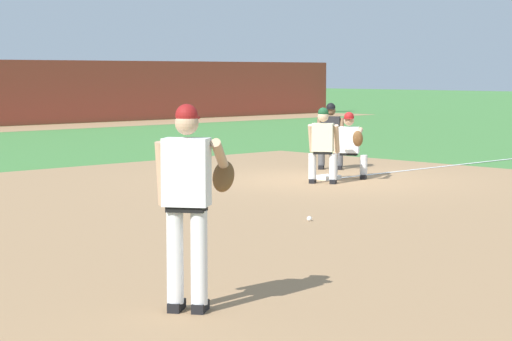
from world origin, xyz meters
name	(u,v)px	position (x,y,z in m)	size (l,w,h in m)	color
ground_plane	(328,180)	(0.00, 0.00, 0.00)	(160.00, 160.00, 0.00)	#47843D
infield_dirt_patch	(284,221)	(-4.53, -3.24, 0.00)	(18.00, 18.00, 0.01)	#A87F56
first_base_bag	(328,177)	(0.00, 0.00, 0.04)	(0.38, 0.38, 0.09)	white
baseball	(309,219)	(-4.31, -3.52, 0.04)	(0.07, 0.07, 0.07)	white
pitcher	(190,194)	(-9.03, -6.47, 1.06)	(0.85, 0.57, 1.86)	black
first_baseman	(349,143)	(0.39, -0.21, 0.73)	(0.80, 1.05, 1.34)	black
baserunner	(323,142)	(-0.59, -0.39, 0.79)	(0.64, 0.68, 1.46)	black
umpire	(331,133)	(1.60, 1.37, 0.79)	(0.65, 0.68, 1.46)	black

